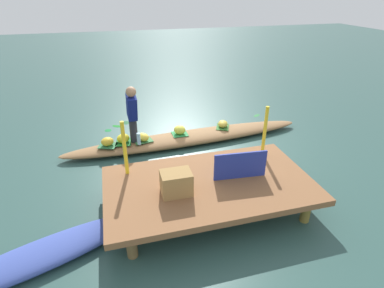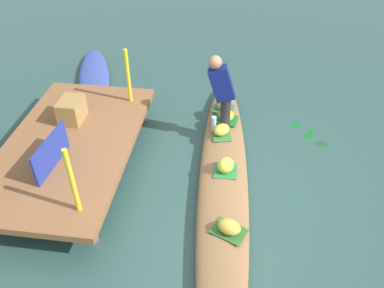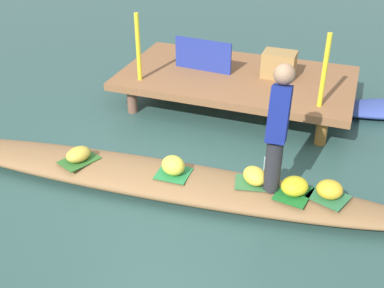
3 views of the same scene
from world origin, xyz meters
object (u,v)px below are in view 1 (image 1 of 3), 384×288
moored_boat (41,255)px  banana_bunch_2 (223,124)px  banana_bunch_1 (143,137)px  vendor_boat (188,138)px  produce_crate (176,183)px  banana_bunch_3 (123,138)px  banana_bunch_4 (180,130)px  water_bottle (139,139)px  banana_bunch_0 (107,142)px  market_banner (240,165)px  vendor_person (132,111)px

moored_boat → banana_bunch_2: bearing=-160.0°
banana_bunch_1 → banana_bunch_2: 1.90m
vendor_boat → produce_crate: 2.56m
banana_bunch_2 → produce_crate: (1.66, 2.50, 0.32)m
banana_bunch_3 → banana_bunch_4: bearing=-176.6°
moored_boat → banana_bunch_2: 4.54m
vendor_boat → banana_bunch_1: banana_bunch_1 is taller
water_bottle → produce_crate: bearing=98.5°
banana_bunch_1 → produce_crate: size_ratio=0.61×
vendor_boat → produce_crate: produce_crate is taller
water_bottle → banana_bunch_3: bearing=-29.7°
moored_boat → banana_bunch_4: banana_bunch_4 is taller
moored_boat → banana_bunch_3: (-1.24, -2.67, 0.23)m
banana_bunch_0 → banana_bunch_3: 0.33m
banana_bunch_1 → banana_bunch_2: size_ratio=0.96×
banana_bunch_0 → banana_bunch_2: size_ratio=0.90×
market_banner → banana_bunch_4: bearing=-74.3°
banana_bunch_0 → banana_bunch_2: 2.62m
water_bottle → vendor_person: bearing=-51.0°
banana_bunch_4 → moored_boat: bearing=48.1°
banana_bunch_1 → water_bottle: size_ratio=1.08×
banana_bunch_0 → banana_bunch_4: size_ratio=0.98×
vendor_boat → banana_bunch_3: bearing=-0.9°
banana_bunch_2 → vendor_person: vendor_person is taller
banana_bunch_4 → water_bottle: bearing=15.0°
moored_boat → produce_crate: (-1.86, -0.36, 0.53)m
vendor_boat → moored_boat: bearing=42.4°
banana_bunch_2 → water_bottle: water_bottle is taller
banana_bunch_1 → banana_bunch_2: (-1.88, -0.23, -0.01)m
moored_boat → market_banner: bearing=170.6°
vendor_boat → moored_boat: 3.82m
banana_bunch_3 → market_banner: (-1.67, 2.18, 0.35)m
moored_boat → market_banner: (-2.91, -0.49, 0.58)m
vendor_boat → market_banner: 2.32m
banana_bunch_0 → vendor_person: bearing=178.1°
water_bottle → moored_boat: bearing=58.3°
banana_bunch_1 → produce_crate: bearing=95.6°
vendor_person → water_bottle: (-0.07, 0.09, -0.58)m
moored_boat → banana_bunch_3: size_ratio=9.93×
banana_bunch_2 → vendor_person: size_ratio=0.23×
moored_boat → banana_bunch_2: size_ratio=9.48×
banana_bunch_1 → moored_boat: bearing=58.0°
banana_bunch_1 → market_banner: (-1.27, 2.13, 0.36)m
banana_bunch_4 → vendor_person: 1.18m
banana_bunch_0 → banana_bunch_1: banana_bunch_0 is taller
vendor_boat → produce_crate: size_ratio=12.45×
banana_bunch_1 → vendor_person: (0.17, 0.04, 0.61)m
banana_bunch_2 → banana_bunch_3: 2.29m
vendor_boat → moored_boat: size_ratio=2.05×
banana_bunch_1 → banana_bunch_3: (0.40, -0.04, 0.00)m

